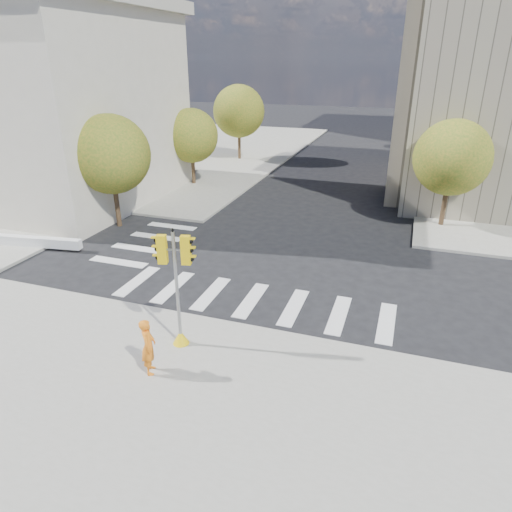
% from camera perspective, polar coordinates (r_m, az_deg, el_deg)
% --- Properties ---
extents(ground, '(160.00, 160.00, 0.00)m').
position_cam_1_polar(ground, '(20.47, 1.53, -3.02)').
color(ground, black).
rests_on(ground, ground).
extents(sidewalk_near, '(30.00, 14.00, 0.15)m').
position_cam_1_polar(sidewalk_near, '(12.41, -15.54, -24.63)').
color(sidewalk_near, gray).
rests_on(sidewalk_near, ground).
extents(sidewalk_far_left, '(28.00, 40.00, 0.15)m').
position_cam_1_polar(sidewalk_far_left, '(51.18, -11.50, 12.89)').
color(sidewalk_far_left, gray).
rests_on(sidewalk_far_left, ground).
extents(classical_building, '(19.00, 15.00, 12.70)m').
position_cam_1_polar(classical_building, '(36.10, -27.18, 16.82)').
color(classical_building, beige).
rests_on(classical_building, ground).
extents(tree_lw_near, '(4.40, 4.40, 6.41)m').
position_cam_1_polar(tree_lw_near, '(27.19, -17.71, 11.99)').
color(tree_lw_near, '#382616').
rests_on(tree_lw_near, ground).
extents(tree_lw_mid, '(4.00, 4.00, 5.77)m').
position_cam_1_polar(tree_lw_mid, '(35.69, -8.07, 14.66)').
color(tree_lw_mid, '#382616').
rests_on(tree_lw_mid, ground).
extents(tree_lw_far, '(4.80, 4.80, 6.95)m').
position_cam_1_polar(tree_lw_far, '(44.67, -2.16, 17.62)').
color(tree_lw_far, '#382616').
rests_on(tree_lw_far, ground).
extents(tree_re_near, '(4.20, 4.20, 6.16)m').
position_cam_1_polar(tree_re_near, '(28.03, 23.31, 11.21)').
color(tree_re_near, '#382616').
rests_on(tree_re_near, ground).
extents(tree_re_mid, '(4.60, 4.60, 6.66)m').
position_cam_1_polar(tree_re_mid, '(39.83, 22.57, 14.93)').
color(tree_re_mid, '#382616').
rests_on(tree_re_mid, ground).
extents(tree_re_far, '(4.00, 4.00, 5.88)m').
position_cam_1_polar(tree_re_far, '(51.80, 22.02, 16.09)').
color(tree_re_far, '#382616').
rests_on(tree_re_far, ground).
extents(lamp_near, '(0.35, 0.18, 8.11)m').
position_cam_1_polar(lamp_near, '(31.92, 24.04, 13.37)').
color(lamp_near, black).
rests_on(lamp_near, sidewalk_far_right).
extents(lamp_far, '(0.35, 0.18, 8.11)m').
position_cam_1_polar(lamp_far, '(45.79, 23.00, 16.07)').
color(lamp_far, black).
rests_on(lamp_far, sidewalk_far_right).
extents(traffic_signal, '(1.08, 0.56, 4.19)m').
position_cam_1_polar(traffic_signal, '(15.24, -9.76, -5.21)').
color(traffic_signal, '#E3BB0B').
rests_on(traffic_signal, sidewalk_near).
extents(photographer, '(0.70, 0.80, 1.86)m').
position_cam_1_polar(photographer, '(14.53, -13.31, -10.94)').
color(photographer, orange).
rests_on(photographer, sidewalk_near).
extents(planter_wall, '(5.99, 1.33, 0.50)m').
position_cam_1_polar(planter_wall, '(26.54, -26.70, 1.69)').
color(planter_wall, silver).
rests_on(planter_wall, sidewalk_left_near).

